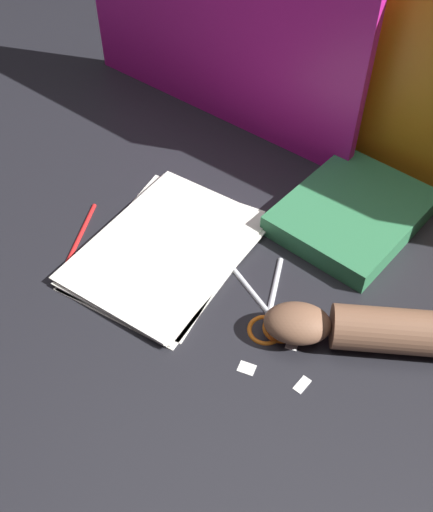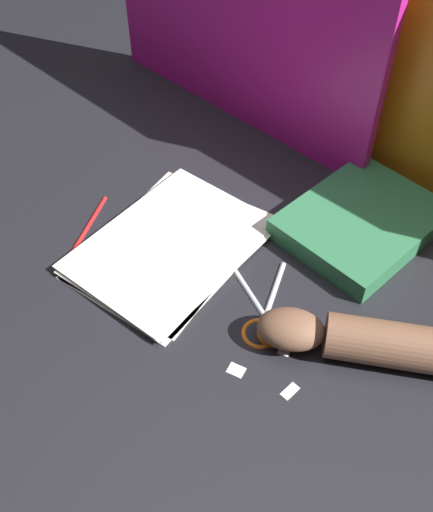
{
  "view_description": "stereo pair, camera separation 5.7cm",
  "coord_description": "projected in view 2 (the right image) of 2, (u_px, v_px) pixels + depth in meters",
  "views": [
    {
      "loc": [
        0.35,
        -0.57,
        0.75
      ],
      "look_at": [
        0.04,
        -0.03,
        0.06
      ],
      "focal_mm": 42.0,
      "sensor_mm": 36.0,
      "label": 1
    },
    {
      "loc": [
        0.39,
        -0.54,
        0.75
      ],
      "look_at": [
        0.04,
        -0.03,
        0.06
      ],
      "focal_mm": 42.0,
      "sensor_mm": 36.0,
      "label": 2
    }
  ],
  "objects": [
    {
      "name": "ground_plane",
      "position": [
        209.0,
        260.0,
        1.0
      ],
      "size": [
        6.0,
        6.0,
        0.0
      ],
      "primitive_type": "plane",
      "color": "black"
    },
    {
      "name": "backdrop_panel_left",
      "position": [
        238.0,
        27.0,
        1.14
      ],
      "size": [
        0.65,
        0.12,
        0.39
      ],
      "color": "#D81E9E",
      "rests_on": "ground_plane"
    },
    {
      "name": "paper_stack",
      "position": [
        171.0,
        246.0,
        1.01
      ],
      "size": [
        0.26,
        0.34,
        0.02
      ],
      "color": "white",
      "rests_on": "ground_plane"
    },
    {
      "name": "book_closed",
      "position": [
        361.0,
        222.0,
        1.04
      ],
      "size": [
        0.25,
        0.3,
        0.04
      ],
      "color": "#2D7247",
      "rests_on": "ground_plane"
    },
    {
      "name": "scissors",
      "position": [
        266.0,
        318.0,
        0.92
      ],
      "size": [
        0.17,
        0.18,
        0.01
      ],
      "color": "silver",
      "rests_on": "ground_plane"
    },
    {
      "name": "hand_forearm",
      "position": [
        386.0,
        344.0,
        0.85
      ],
      "size": [
        0.35,
        0.21,
        0.07
      ],
      "color": "brown",
      "rests_on": "ground_plane"
    },
    {
      "name": "paper_scrap_near",
      "position": [
        236.0,
        370.0,
        0.86
      ],
      "size": [
        0.03,
        0.02,
        0.0
      ],
      "color": "white",
      "rests_on": "ground_plane"
    },
    {
      "name": "paper_scrap_mid",
      "position": [
        290.0,
        391.0,
        0.84
      ],
      "size": [
        0.02,
        0.03,
        0.0
      ],
      "color": "white",
      "rests_on": "ground_plane"
    },
    {
      "name": "paper_scrap_far",
      "position": [
        285.0,
        350.0,
        0.88
      ],
      "size": [
        0.02,
        0.02,
        0.0
      ],
      "color": "white",
      "rests_on": "ground_plane"
    },
    {
      "name": "pen",
      "position": [
        89.0,
        223.0,
        1.05
      ],
      "size": [
        0.06,
        0.14,
        0.01
      ],
      "color": "red",
      "rests_on": "ground_plane"
    }
  ]
}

